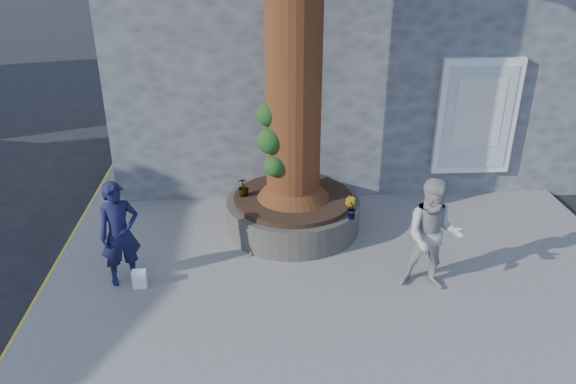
{
  "coord_description": "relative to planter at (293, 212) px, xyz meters",
  "views": [
    {
      "loc": [
        0.19,
        -6.65,
        4.94
      ],
      "look_at": [
        0.66,
        1.07,
        1.25
      ],
      "focal_mm": 35.0,
      "sensor_mm": 36.0,
      "label": 1
    }
  ],
  "objects": [
    {
      "name": "ground",
      "position": [
        -0.8,
        -2.0,
        -0.41
      ],
      "size": [
        120.0,
        120.0,
        0.0
      ],
      "primitive_type": "plane",
      "color": "black",
      "rests_on": "ground"
    },
    {
      "name": "pavement",
      "position": [
        0.7,
        -1.0,
        -0.35
      ],
      "size": [
        9.0,
        8.0,
        0.12
      ],
      "primitive_type": "cube",
      "color": "slate",
      "rests_on": "ground"
    },
    {
      "name": "yellow_line",
      "position": [
        -3.85,
        -1.0,
        -0.41
      ],
      "size": [
        0.1,
        30.0,
        0.01
      ],
      "primitive_type": "cube",
      "color": "yellow",
      "rests_on": "ground"
    },
    {
      "name": "stone_shop",
      "position": [
        1.7,
        5.2,
        2.75
      ],
      "size": [
        10.3,
        8.3,
        6.3
      ],
      "color": "#515356",
      "rests_on": "ground"
    },
    {
      "name": "planter",
      "position": [
        0.0,
        0.0,
        0.0
      ],
      "size": [
        2.3,
        2.3,
        0.6
      ],
      "color": "black",
      "rests_on": "pavement"
    },
    {
      "name": "man",
      "position": [
        -2.61,
        -1.5,
        0.51
      ],
      "size": [
        0.69,
        0.6,
        1.6
      ],
      "primitive_type": "imported",
      "rotation": [
        0.0,
        0.0,
        0.45
      ],
      "color": "#121433",
      "rests_on": "pavement"
    },
    {
      "name": "woman",
      "position": [
        1.85,
        -1.92,
        0.56
      ],
      "size": [
        0.96,
        0.82,
        1.71
      ],
      "primitive_type": "imported",
      "rotation": [
        0.0,
        0.0,
        -0.23
      ],
      "color": "#9C9995",
      "rests_on": "pavement"
    },
    {
      "name": "shopping_bag",
      "position": [
        -2.36,
        -1.68,
        -0.15
      ],
      "size": [
        0.2,
        0.12,
        0.28
      ],
      "primitive_type": "cube",
      "rotation": [
        0.0,
        0.0,
        0.02
      ],
      "color": "white",
      "rests_on": "pavement"
    },
    {
      "name": "plant_a",
      "position": [
        -0.25,
        0.85,
        0.48
      ],
      "size": [
        0.22,
        0.2,
        0.35
      ],
      "primitive_type": "imported",
      "rotation": [
        0.0,
        0.0,
        0.55
      ],
      "color": "gray",
      "rests_on": "planter"
    },
    {
      "name": "plant_b",
      "position": [
        0.85,
        -0.85,
        0.49
      ],
      "size": [
        0.28,
        0.28,
        0.36
      ],
      "primitive_type": "imported",
      "rotation": [
        0.0,
        0.0,
        2.32
      ],
      "color": "gray",
      "rests_on": "planter"
    },
    {
      "name": "plant_c",
      "position": [
        -0.85,
        0.08,
        0.47
      ],
      "size": [
        0.19,
        0.19,
        0.33
      ],
      "primitive_type": "imported",
      "rotation": [
        0.0,
        0.0,
        3.13
      ],
      "color": "gray",
      "rests_on": "planter"
    },
    {
      "name": "plant_d",
      "position": [
        -0.04,
        0.85,
        0.44
      ],
      "size": [
        0.31,
        0.31,
        0.26
      ],
      "primitive_type": "imported",
      "rotation": [
        0.0,
        0.0,
        5.49
      ],
      "color": "gray",
      "rests_on": "planter"
    }
  ]
}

